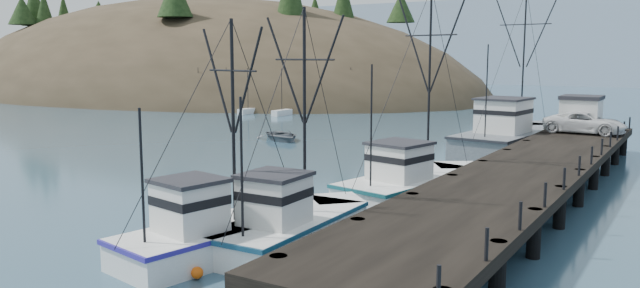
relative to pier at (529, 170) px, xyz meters
The scene contains 12 objects.
ground 21.33m from the pier, 131.19° to the right, with size 400.00×400.00×0.00m, color #2D4F65.
pier is the anchor object (origin of this frame).
headland 108.95m from the pier, 144.86° to the left, with size 134.80×78.00×51.00m.
distant_ridge_far 177.43m from the pier, 107.72° to the left, with size 180.00×25.00×18.00m, color silver.
moored_sailboats 59.80m from the pier, 139.59° to the left, with size 22.13×20.18×6.35m.
trawler_near 15.00m from the pier, 115.67° to the right, with size 3.51×9.98×10.31m.
trawler_mid 18.21m from the pier, 117.16° to the right, with size 4.66×9.66×9.74m.
trawler_far 6.20m from the pier, 157.38° to the right, with size 5.70×11.91×12.03m.
work_vessel 18.19m from the pier, 107.43° to the left, with size 6.35×16.62×13.71m.
pier_shed 18.09m from the pier, 91.23° to the left, with size 3.00×3.20×2.80m.
pickup_truck 16.33m from the pier, 89.24° to the left, with size 2.75×5.96×1.66m, color silver.
motorboat 28.99m from the pier, 153.41° to the left, with size 3.89×5.45×1.13m, color slate.
Camera 1 is at (21.99, -18.67, 7.98)m, focal length 35.00 mm.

